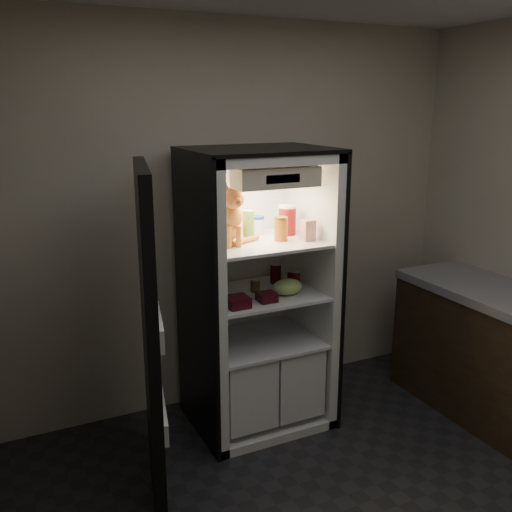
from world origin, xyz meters
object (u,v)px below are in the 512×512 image
at_px(tabby_cat, 227,220).
at_px(soda_can_c, 296,280).
at_px(cream_carton, 308,230).
at_px(refrigerator, 256,311).
at_px(parmesan_shaker, 248,225).
at_px(soda_can_a, 276,273).
at_px(berry_box_left, 238,302).
at_px(condiment_jar, 255,285).
at_px(grape_bag, 287,287).
at_px(salsa_jar, 281,229).
at_px(pepper_jar, 287,220).
at_px(berry_box_right, 267,297).
at_px(soda_can_b, 292,279).
at_px(mayo_tub, 257,225).

bearing_deg(tabby_cat, soda_can_c, -4.84).
bearing_deg(soda_can_c, cream_carton, -77.59).
bearing_deg(refrigerator, parmesan_shaker, -159.62).
bearing_deg(soda_can_a, berry_box_left, -143.14).
height_order(condiment_jar, grape_bag, grape_bag).
distance_m(salsa_jar, pepper_jar, 0.18).
distance_m(soda_can_c, berry_box_right, 0.33).
distance_m(pepper_jar, condiment_jar, 0.48).
distance_m(tabby_cat, cream_carton, 0.53).
distance_m(pepper_jar, soda_can_b, 0.40).
height_order(parmesan_shaker, soda_can_b, parmesan_shaker).
relative_size(soda_can_a, soda_can_b, 1.24).
bearing_deg(pepper_jar, refrigerator, -176.80).
distance_m(salsa_jar, soda_can_a, 0.41).
relative_size(mayo_tub, cream_carton, 0.95).
distance_m(refrigerator, condiment_jar, 0.20).
height_order(pepper_jar, condiment_jar, pepper_jar).
xyz_separation_m(salsa_jar, cream_carton, (0.16, -0.07, -0.01)).
height_order(grape_bag, berry_box_right, grape_bag).
bearing_deg(condiment_jar, parmesan_shaker, 168.20).
bearing_deg(parmesan_shaker, refrigerator, 20.38).
relative_size(soda_can_b, grape_bag, 0.54).
xyz_separation_m(salsa_jar, soda_can_a, (0.07, 0.19, -0.36)).
height_order(mayo_tub, salsa_jar, salsa_jar).
relative_size(tabby_cat, cream_carton, 3.05).
xyz_separation_m(soda_can_c, berry_box_left, (-0.50, -0.17, -0.03)).
xyz_separation_m(berry_box_left, berry_box_right, (0.21, 0.02, -0.01)).
distance_m(parmesan_shaker, berry_box_left, 0.51).
height_order(mayo_tub, soda_can_b, mayo_tub).
xyz_separation_m(parmesan_shaker, mayo_tub, (0.12, 0.12, -0.03)).
bearing_deg(berry_box_right, soda_can_a, 53.91).
distance_m(cream_carton, soda_can_a, 0.44).
bearing_deg(berry_box_left, pepper_jar, 28.74).
bearing_deg(parmesan_shaker, pepper_jar, 7.00).
height_order(refrigerator, soda_can_b, refrigerator).
bearing_deg(berry_box_right, pepper_jar, 41.98).
height_order(cream_carton, soda_can_c, cream_carton).
bearing_deg(cream_carton, grape_bag, 173.55).
bearing_deg(tabby_cat, pepper_jar, 7.13).
bearing_deg(salsa_jar, soda_can_c, 14.80).
bearing_deg(tabby_cat, condiment_jar, 3.26).
xyz_separation_m(tabby_cat, salsa_jar, (0.34, -0.08, -0.07)).
relative_size(cream_carton, condiment_jar, 1.53).
relative_size(refrigerator, parmesan_shaker, 9.68).
xyz_separation_m(tabby_cat, soda_can_a, (0.41, 0.11, -0.43)).
relative_size(salsa_jar, soda_can_c, 1.31).
relative_size(condiment_jar, berry_box_left, 0.65).
height_order(salsa_jar, soda_can_b, salsa_jar).
distance_m(tabby_cat, pepper_jar, 0.47).
bearing_deg(soda_can_b, mayo_tub, 142.85).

